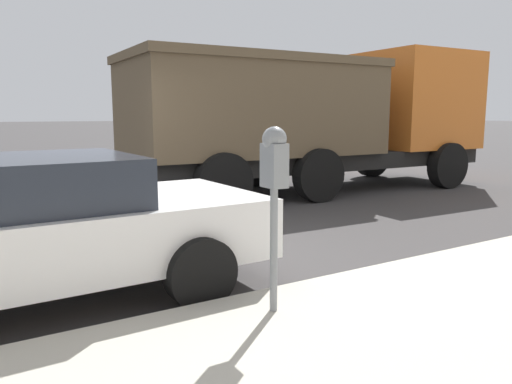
{
  "coord_description": "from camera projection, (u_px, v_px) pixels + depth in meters",
  "views": [
    {
      "loc": [
        -5.84,
        1.63,
        1.7
      ],
      "look_at": [
        -2.43,
        -0.45,
        1.07
      ],
      "focal_mm": 35.0,
      "sensor_mm": 36.0,
      "label": 1
    }
  ],
  "objects": [
    {
      "name": "ground_plane",
      "position": [
        119.0,
        256.0,
        6.02
      ],
      "size": [
        220.0,
        220.0,
        0.0
      ],
      "primitive_type": "plane",
      "color": "#3D3A3A"
    },
    {
      "name": "dump_truck",
      "position": [
        316.0,
        114.0,
        10.94
      ],
      "size": [
        3.0,
        8.3,
        3.13
      ],
      "rotation": [
        0.0,
        0.0,
        3.11
      ],
      "color": "black",
      "rests_on": "ground_plane"
    },
    {
      "name": "parking_meter",
      "position": [
        274.0,
        172.0,
        3.84
      ],
      "size": [
        0.21,
        0.19,
        1.47
      ],
      "color": "gray",
      "rests_on": "sidewalk"
    }
  ]
}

